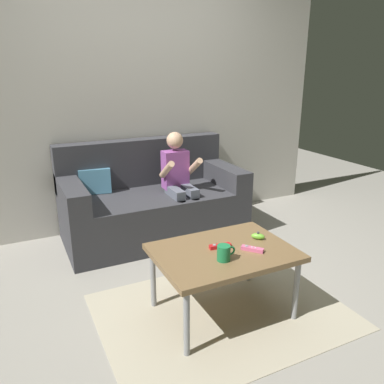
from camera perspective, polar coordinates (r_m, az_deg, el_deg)
name	(u,v)px	position (r m, az deg, el deg)	size (l,w,h in m)	color
ground_plane	(215,297)	(2.83, 3.37, -15.15)	(8.10, 8.10, 0.00)	#9E998E
wall_back	(136,99)	(3.84, -8.20, 13.43)	(4.05, 0.05, 2.50)	beige
couch	(152,204)	(3.66, -5.95, -1.73)	(1.64, 0.80, 0.89)	#38383D
person_seated_on_couch	(179,180)	(3.50, -1.89, 1.81)	(0.32, 0.40, 0.99)	slate
coffee_table	(223,256)	(2.47, 4.67, -9.38)	(0.86, 0.62, 0.45)	brown
area_rug	(222,311)	(2.68, 4.44, -17.14)	(1.57, 1.18, 0.01)	#BCB299
game_remote_red_near_edge	(220,246)	(2.47, 4.15, -7.96)	(0.14, 0.06, 0.03)	red
nunchuk_lime	(258,236)	(2.62, 9.71, -6.46)	(0.10, 0.09, 0.05)	#72C638
game_remote_pink_far_corner	(252,249)	(2.46, 8.90, -8.31)	(0.12, 0.13, 0.03)	pink
coffee_mug	(224,253)	(2.31, 4.77, -8.94)	(0.12, 0.08, 0.10)	#1E7F47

